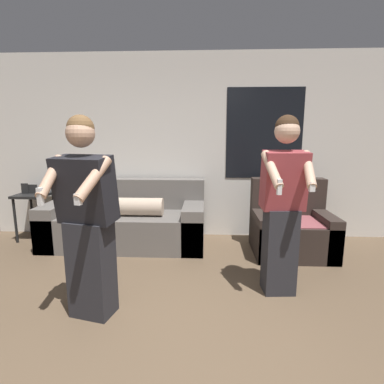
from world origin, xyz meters
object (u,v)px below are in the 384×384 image
Objects in this scene: person_left at (87,220)px; person_right at (283,205)px; armchair at (291,229)px; couch at (126,222)px; side_table at (34,201)px.

person_right is (1.69, 0.46, 0.03)m from person_left.
person_left is at bearing -144.01° from armchair.
side_table is at bearing 173.01° from couch.
person_left is at bearing -50.26° from side_table.
couch is 1.29× the size of person_right.
person_left is (-2.09, -1.52, 0.53)m from armchair.
person_right is (-0.40, -1.05, 0.56)m from armchair.
side_table is at bearing 129.74° from person_left.
couch is at bearing 95.29° from person_left.
side_table is (-3.66, 0.38, 0.26)m from armchair.
couch is 1.80m from person_left.
person_left reaches higher than armchair.
armchair is at bearing 35.99° from person_left.
couch is 2.63× the size of side_table.
armchair is at bearing -5.88° from side_table.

